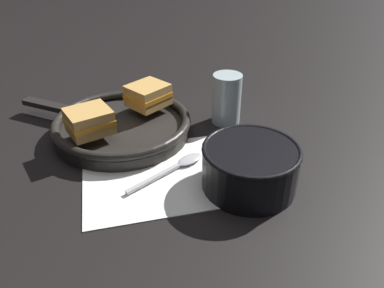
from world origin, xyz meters
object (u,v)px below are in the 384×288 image
(spoon, at_px, (180,164))
(drinking_glass, at_px, (227,99))
(soup_bowl, at_px, (250,165))
(skillet, at_px, (122,126))
(sandwich_near_right, at_px, (148,95))
(sandwich_near_left, at_px, (89,121))

(spoon, relative_size, drinking_glass, 1.49)
(soup_bowl, relative_size, drinking_glass, 1.48)
(drinking_glass, bearing_deg, skillet, 173.40)
(skillet, bearing_deg, drinking_glass, -6.60)
(soup_bowl, height_order, drinking_glass, drinking_glass)
(soup_bowl, distance_m, drinking_glass, 0.23)
(skillet, height_order, drinking_glass, drinking_glass)
(skillet, relative_size, drinking_glass, 3.06)
(skillet, bearing_deg, sandwich_near_right, 26.62)
(drinking_glass, bearing_deg, sandwich_near_left, -177.79)
(skillet, distance_m, sandwich_near_right, 0.09)
(skillet, bearing_deg, spoon, -65.42)
(spoon, distance_m, drinking_glass, 0.21)
(soup_bowl, relative_size, sandwich_near_right, 1.55)
(sandwich_near_left, distance_m, drinking_glass, 0.29)
(soup_bowl, bearing_deg, sandwich_near_left, 137.04)
(sandwich_near_left, xyz_separation_m, sandwich_near_right, (0.14, 0.07, 0.00))
(sandwich_near_left, height_order, sandwich_near_right, same)
(soup_bowl, height_order, spoon, soup_bowl)
(drinking_glass, bearing_deg, soup_bowl, -106.31)
(soup_bowl, xyz_separation_m, drinking_glass, (0.07, 0.22, 0.01))
(spoon, relative_size, sandwich_near_left, 1.75)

